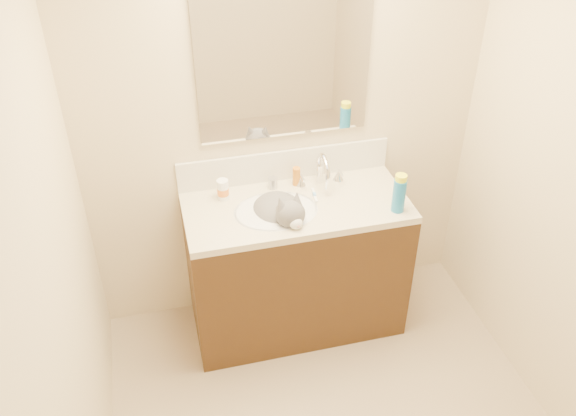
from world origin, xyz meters
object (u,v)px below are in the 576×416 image
spray_can (399,196)px  basin (276,221)px  silver_jar (273,183)px  pill_bottle (223,189)px  amber_bottle (296,176)px  cat (281,215)px  faucet (322,173)px  vanity_cabinet (296,268)px

spray_can → basin: bearing=166.2°
silver_jar → spray_can: bearing=-32.3°
basin → pill_bottle: bearing=143.9°
basin → amber_bottle: size_ratio=4.22×
basin → spray_can: 0.66m
cat → spray_can: 0.62m
faucet → cat: faucet is taller
basin → faucet: size_ratio=1.61×
faucet → amber_bottle: 0.15m
pill_bottle → silver_jar: size_ratio=1.84×
pill_bottle → silver_jar: pill_bottle is taller
basin → pill_bottle: (-0.25, 0.18, 0.13)m
cat → spray_can: bearing=-26.9°
faucet → spray_can: bearing=-45.0°
basin → spray_can: size_ratio=2.44×
pill_bottle → vanity_cabinet: bearing=-22.3°
silver_jar → basin: bearing=-98.4°
cat → pill_bottle: (-0.27, 0.18, 0.09)m
vanity_cabinet → cat: (-0.10, -0.03, 0.42)m
pill_bottle → amber_bottle: size_ratio=1.07×
amber_bottle → pill_bottle: bearing=-174.9°
faucet → cat: size_ratio=0.65×
pill_bottle → silver_jar: bearing=7.5°
faucet → cat: 0.34m
vanity_cabinet → spray_can: spray_can is taller
spray_can → amber_bottle: bearing=140.6°
basin → pill_bottle: pill_bottle is taller
basin → cat: 0.05m
faucet → amber_bottle: bearing=158.9°
cat → amber_bottle: (0.14, 0.22, 0.08)m
faucet → spray_can: 0.45m
amber_bottle → spray_can: size_ratio=0.58×
cat → amber_bottle: bearing=44.0°
cat → spray_can: spray_can is taller
pill_bottle → amber_bottle: pill_bottle is taller
pill_bottle → spray_can: (0.87, -0.33, 0.04)m
faucet → pill_bottle: bearing=178.5°
amber_bottle → spray_can: bearing=-39.4°
amber_bottle → vanity_cabinet: bearing=-104.3°
silver_jar → cat: bearing=-92.2°
vanity_cabinet → pill_bottle: 0.64m
vanity_cabinet → pill_bottle: pill_bottle is taller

